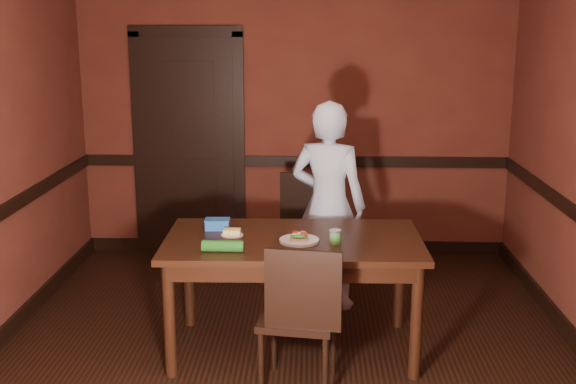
# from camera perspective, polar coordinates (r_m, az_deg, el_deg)

# --- Properties ---
(floor) EXTENTS (4.00, 4.50, 0.01)m
(floor) POSITION_cam_1_polar(r_m,az_deg,el_deg) (4.97, -0.14, -12.82)
(floor) COLOR black
(floor) RESTS_ON ground
(wall_back) EXTENTS (4.00, 0.02, 2.70)m
(wall_back) POSITION_cam_1_polar(r_m,az_deg,el_deg) (6.76, 0.57, 6.21)
(wall_back) COLOR #58251A
(wall_back) RESTS_ON ground
(wall_front) EXTENTS (4.00, 0.02, 2.70)m
(wall_front) POSITION_cam_1_polar(r_m,az_deg,el_deg) (2.37, -2.22, -7.52)
(wall_front) COLOR #58251A
(wall_front) RESTS_ON ground
(dado_back) EXTENTS (4.00, 0.03, 0.10)m
(dado_back) POSITION_cam_1_polar(r_m,az_deg,el_deg) (6.82, 0.56, 2.44)
(dado_back) COLOR black
(dado_back) RESTS_ON ground
(baseboard_back) EXTENTS (4.00, 0.03, 0.12)m
(baseboard_back) POSITION_cam_1_polar(r_m,az_deg,el_deg) (7.02, 0.54, -4.30)
(baseboard_back) COLOR black
(baseboard_back) RESTS_ON ground
(door) EXTENTS (1.05, 0.07, 2.20)m
(door) POSITION_cam_1_polar(r_m,az_deg,el_deg) (6.86, -7.84, 4.01)
(door) COLOR black
(door) RESTS_ON ground
(dining_table) EXTENTS (1.71, 0.98, 0.79)m
(dining_table) POSITION_cam_1_polar(r_m,az_deg,el_deg) (4.91, 0.41, -8.10)
(dining_table) COLOR black
(dining_table) RESTS_ON floor
(chair_far) EXTENTS (0.52, 0.52, 0.96)m
(chair_far) POSITION_cam_1_polar(r_m,az_deg,el_deg) (5.90, 1.80, -3.49)
(chair_far) COLOR black
(chair_far) RESTS_ON floor
(chair_near) EXTENTS (0.50, 0.50, 0.95)m
(chair_near) POSITION_cam_1_polar(r_m,az_deg,el_deg) (4.39, 0.83, -9.70)
(chair_near) COLOR black
(chair_near) RESTS_ON floor
(person) EXTENTS (0.68, 0.54, 1.62)m
(person) POSITION_cam_1_polar(r_m,az_deg,el_deg) (5.56, 3.19, -1.06)
(person) COLOR silver
(person) RESTS_ON floor
(sandwich_plate) EXTENTS (0.26, 0.26, 0.06)m
(sandwich_plate) POSITION_cam_1_polar(r_m,az_deg,el_deg) (4.69, 0.89, -3.73)
(sandwich_plate) COLOR silver
(sandwich_plate) RESTS_ON dining_table
(sauce_jar) EXTENTS (0.08, 0.08, 0.09)m
(sauce_jar) POSITION_cam_1_polar(r_m,az_deg,el_deg) (4.65, 3.75, -3.55)
(sauce_jar) COLOR #4C903E
(sauce_jar) RESTS_ON dining_table
(cheese_saucer) EXTENTS (0.15, 0.15, 0.05)m
(cheese_saucer) POSITION_cam_1_polar(r_m,az_deg,el_deg) (4.83, -4.44, -3.26)
(cheese_saucer) COLOR silver
(cheese_saucer) RESTS_ON dining_table
(food_tub) EXTENTS (0.18, 0.12, 0.07)m
(food_tub) POSITION_cam_1_polar(r_m,az_deg,el_deg) (4.99, -5.60, -2.54)
(food_tub) COLOR #255DB1
(food_tub) RESTS_ON dining_table
(wrapped_veg) EXTENTS (0.26, 0.08, 0.07)m
(wrapped_veg) POSITION_cam_1_polar(r_m,az_deg,el_deg) (4.51, -5.17, -4.28)
(wrapped_veg) COLOR #1A5116
(wrapped_veg) RESTS_ON dining_table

